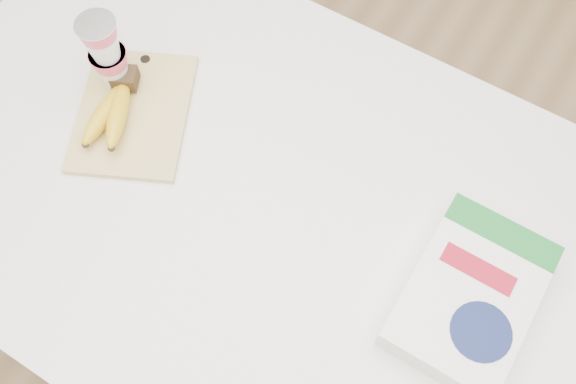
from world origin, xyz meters
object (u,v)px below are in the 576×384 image
at_px(bananas, 113,108).
at_px(cutting_board, 133,113).
at_px(cereal_box, 470,296).
at_px(yogurt_stack, 106,52).
at_px(table, 253,275).

bearing_deg(bananas, cutting_board, 45.67).
distance_m(bananas, cereal_box, 0.74).
bearing_deg(cutting_board, yogurt_stack, 123.71).
height_order(table, cereal_box, cereal_box).
bearing_deg(table, cereal_box, 2.43).
bearing_deg(table, yogurt_stack, 169.05).
distance_m(table, cereal_box, 0.71).
xyz_separation_m(cutting_board, cereal_box, (0.72, -0.01, 0.02)).
bearing_deg(cereal_box, yogurt_stack, 176.76).
bearing_deg(cereal_box, cutting_board, 179.62).
relative_size(cutting_board, yogurt_stack, 1.65).
relative_size(bananas, cereal_box, 0.67).
bearing_deg(cereal_box, table, -177.54).
relative_size(bananas, yogurt_stack, 1.12).
distance_m(cutting_board, bananas, 0.04).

